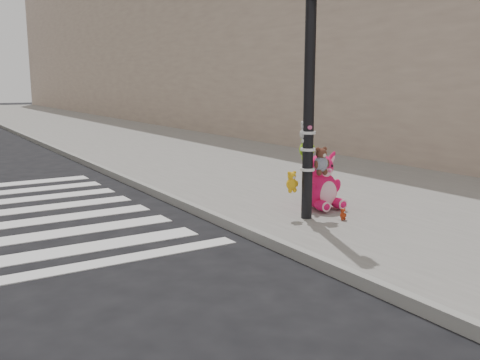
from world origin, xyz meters
TOP-DOWN VIEW (x-y plane):
  - ground at (0.00, 0.00)m, footprint 120.00×120.00m
  - sidewalk_near at (5.00, 10.00)m, footprint 7.00×80.00m
  - curb_edge at (1.55, 10.00)m, footprint 0.12×80.00m
  - bld_near at (10.50, 20.00)m, footprint 5.00×60.00m
  - signal_pole at (2.63, 1.82)m, footprint 0.68×0.50m
  - pink_bunny at (3.20, 2.17)m, footprint 0.67×0.69m
  - red_teddy at (2.98, 1.41)m, footprint 0.12×0.09m

SIDE VIEW (x-z plane):
  - ground at x=0.00m, z-range 0.00..0.00m
  - sidewalk_near at x=5.00m, z-range 0.00..0.14m
  - curb_edge at x=1.55m, z-range -0.01..0.15m
  - red_teddy at x=2.98m, z-range 0.14..0.32m
  - pink_bunny at x=3.20m, z-range 0.05..1.00m
  - signal_pole at x=2.63m, z-range -0.22..3.78m
  - bld_near at x=10.50m, z-range 0.00..10.00m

